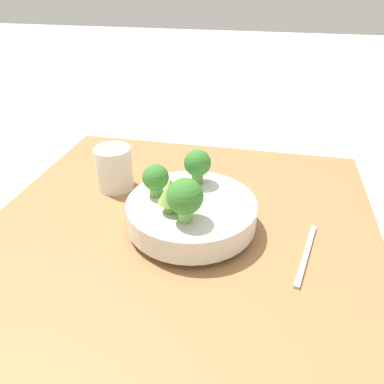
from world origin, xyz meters
TOP-DOWN VIEW (x-y plane):
  - ground_plane at (0.00, 0.00)m, footprint 6.00×6.00m
  - table at (0.00, 0.00)m, footprint 0.81×0.80m
  - bowl at (0.00, -0.02)m, footprint 0.26×0.26m
  - broccoli_floret_left at (-0.06, -0.03)m, footprint 0.07×0.07m
  - romanesco_piece_far at (-0.04, 0.01)m, footprint 0.05×0.05m
  - broccoli_floret_right at (0.08, -0.02)m, footprint 0.06×0.06m
  - broccoli_floret_back at (0.01, 0.05)m, footprint 0.05×0.05m
  - cup at (0.12, 0.19)m, footprint 0.09×0.09m
  - fork at (-0.04, -0.25)m, footprint 0.18×0.05m

SIDE VIEW (x-z plane):
  - ground_plane at x=0.00m, z-range 0.00..0.00m
  - table at x=0.00m, z-range 0.00..0.05m
  - fork at x=-0.04m, z-range 0.05..0.06m
  - bowl at x=0.00m, z-range 0.05..0.12m
  - cup at x=0.12m, z-range 0.05..0.15m
  - broccoli_floret_back at x=0.01m, z-range 0.12..0.18m
  - romanesco_piece_far at x=-0.04m, z-range 0.12..0.19m
  - broccoli_floret_right at x=0.08m, z-range 0.12..0.20m
  - broccoli_floret_left at x=-0.06m, z-range 0.12..0.20m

